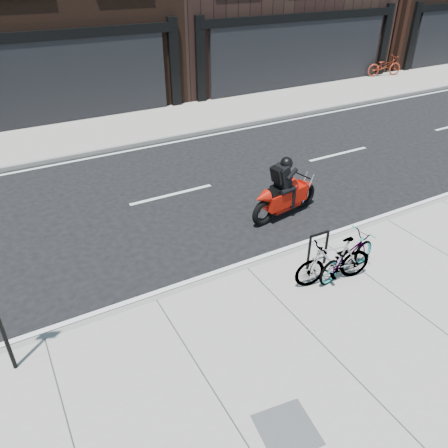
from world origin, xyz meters
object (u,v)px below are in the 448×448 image
bicycle_rear (333,261)px  utility_grate (287,430)px  bike_rack (318,247)px  motorcycle (288,191)px  bicycle_front (347,256)px  bicycle_far (384,66)px

bicycle_rear → utility_grate: bicycle_rear is taller
bike_rack → motorcycle: motorcycle is taller
bicycle_rear → motorcycle: (0.93, 2.75, 0.04)m
bicycle_front → bicycle_rear: 0.43m
motorcycle → bicycle_far: bearing=25.9°
motorcycle → bike_rack: bearing=-121.2°
utility_grate → bike_rack: bearing=45.2°
bicycle_rear → motorcycle: bearing=172.5°
utility_grate → bicycle_far: bearing=40.6°
bicycle_front → bike_rack: bearing=27.4°
bike_rack → bicycle_far: bearing=39.6°
motorcycle → utility_grate: 6.11m
bike_rack → utility_grate: bike_rack is taller
bike_rack → motorcycle: bearing=68.5°
bike_rack → bicycle_far: 18.19m
bicycle_front → utility_grate: bearing=116.4°
bicycle_rear → motorcycle: size_ratio=0.75×
bicycle_front → bicycle_rear: size_ratio=1.00×
bicycle_rear → bicycle_far: (14.08, 12.13, 0.03)m
bicycle_rear → bicycle_front: bearing=110.2°
bicycle_front → bicycle_far: 18.23m
bike_rack → motorcycle: 2.38m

